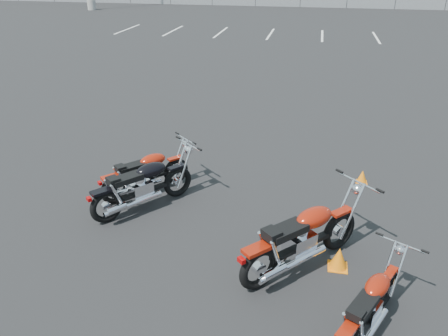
% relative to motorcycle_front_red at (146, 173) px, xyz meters
% --- Properties ---
extents(ground, '(120.00, 120.00, 0.00)m').
position_rel_motorcycle_front_red_xyz_m(ground, '(1.33, -0.49, -0.44)').
color(ground, black).
rests_on(ground, ground).
extents(motorcycle_front_red, '(1.58, 1.70, 0.96)m').
position_rel_motorcycle_front_red_xyz_m(motorcycle_front_red, '(0.00, 0.00, 0.00)').
color(motorcycle_front_red, black).
rests_on(motorcycle_front_red, ground).
extents(motorcycle_second_black, '(1.70, 1.91, 1.06)m').
position_rel_motorcycle_front_red_xyz_m(motorcycle_second_black, '(0.16, -0.56, 0.04)').
color(motorcycle_second_black, black).
rests_on(motorcycle_second_black, ground).
extents(motorcycle_third_red, '(1.96, 2.01, 1.16)m').
position_rel_motorcycle_front_red_xyz_m(motorcycle_third_red, '(3.08, -1.70, 0.09)').
color(motorcycle_third_red, black).
rests_on(motorcycle_third_red, ground).
extents(motorcycle_rear_red, '(1.17, 1.73, 0.89)m').
position_rel_motorcycle_front_red_xyz_m(motorcycle_rear_red, '(3.95, -2.79, -0.03)').
color(motorcycle_rear_red, black).
rests_on(motorcycle_rear_red, ground).
extents(training_cone_near, '(0.23, 0.23, 0.27)m').
position_rel_motorcycle_front_red_xyz_m(training_cone_near, '(4.20, 1.31, -0.30)').
color(training_cone_near, orange).
rests_on(training_cone_near, ground).
extents(training_cone_far, '(0.29, 0.29, 0.35)m').
position_rel_motorcycle_front_red_xyz_m(training_cone_far, '(3.64, -1.59, -0.26)').
color(training_cone_far, orange).
rests_on(training_cone_far, ground).
extents(parking_line_stripes, '(15.12, 4.00, 0.01)m').
position_rel_motorcycle_front_red_xyz_m(parking_line_stripes, '(-1.17, 19.51, -0.43)').
color(parking_line_stripes, silver).
rests_on(parking_line_stripes, ground).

